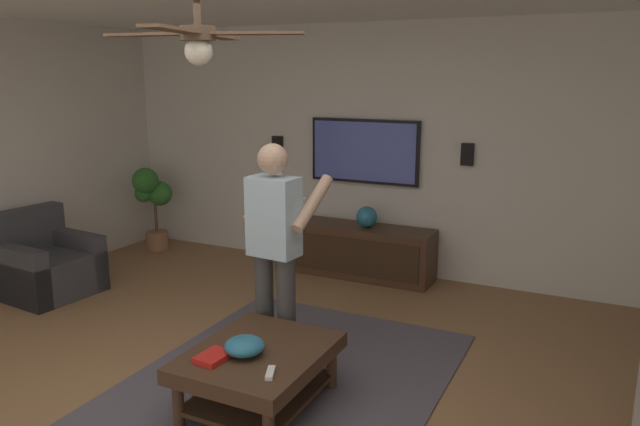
{
  "coord_description": "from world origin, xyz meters",
  "views": [
    {
      "loc": [
        -2.89,
        -2.13,
        2.12
      ],
      "look_at": [
        0.83,
        -0.3,
        1.16
      ],
      "focal_mm": 34.1,
      "sensor_mm": 36.0,
      "label": 1
    }
  ],
  "objects_px": {
    "media_console": "(354,250)",
    "potted_plant_tall": "(151,196)",
    "remote_white": "(270,373)",
    "vase_round": "(367,217)",
    "ceiling_fan": "(199,39)",
    "wall_speaker_right": "(278,146)",
    "wall_speaker_left": "(467,154)",
    "person_standing": "(275,240)",
    "armchair": "(45,266)",
    "bowl": "(245,346)",
    "coffee_table": "(259,365)",
    "tv": "(364,151)",
    "book": "(213,357)"
  },
  "relations": [
    {
      "from": "media_console",
      "to": "potted_plant_tall",
      "type": "relative_size",
      "value": 1.65
    },
    {
      "from": "remote_white",
      "to": "vase_round",
      "type": "distance_m",
      "value": 3.03
    },
    {
      "from": "ceiling_fan",
      "to": "potted_plant_tall",
      "type": "bearing_deg",
      "value": 46.68
    },
    {
      "from": "vase_round",
      "to": "wall_speaker_right",
      "type": "bearing_deg",
      "value": 77.72
    },
    {
      "from": "wall_speaker_left",
      "to": "person_standing",
      "type": "bearing_deg",
      "value": 159.7
    },
    {
      "from": "armchair",
      "to": "wall_speaker_left",
      "type": "relative_size",
      "value": 4.0
    },
    {
      "from": "bowl",
      "to": "armchair",
      "type": "bearing_deg",
      "value": 71.93
    },
    {
      "from": "bowl",
      "to": "wall_speaker_left",
      "type": "height_order",
      "value": "wall_speaker_left"
    },
    {
      "from": "bowl",
      "to": "wall_speaker_left",
      "type": "bearing_deg",
      "value": -11.86
    },
    {
      "from": "person_standing",
      "to": "potted_plant_tall",
      "type": "xyz_separation_m",
      "value": [
        1.84,
        2.8,
        -0.26
      ]
    },
    {
      "from": "armchair",
      "to": "coffee_table",
      "type": "height_order",
      "value": "armchair"
    },
    {
      "from": "person_standing",
      "to": "wall_speaker_left",
      "type": "bearing_deg",
      "value": -15.26
    },
    {
      "from": "tv",
      "to": "armchair",
      "type": "bearing_deg",
      "value": -50.15
    },
    {
      "from": "potted_plant_tall",
      "to": "vase_round",
      "type": "bearing_deg",
      "value": -85.65
    },
    {
      "from": "tv",
      "to": "vase_round",
      "type": "bearing_deg",
      "value": 29.19
    },
    {
      "from": "potted_plant_tall",
      "to": "wall_speaker_right",
      "type": "xyz_separation_m",
      "value": [
        0.47,
        -1.49,
        0.64
      ]
    },
    {
      "from": "media_console",
      "to": "ceiling_fan",
      "type": "relative_size",
      "value": 1.43
    },
    {
      "from": "wall_speaker_right",
      "to": "person_standing",
      "type": "bearing_deg",
      "value": -150.39
    },
    {
      "from": "person_standing",
      "to": "wall_speaker_right",
      "type": "bearing_deg",
      "value": 34.65
    },
    {
      "from": "tv",
      "to": "person_standing",
      "type": "height_order",
      "value": "tv"
    },
    {
      "from": "coffee_table",
      "to": "media_console",
      "type": "bearing_deg",
      "value": 10.2
    },
    {
      "from": "tv",
      "to": "book",
      "type": "bearing_deg",
      "value": 5.6
    },
    {
      "from": "media_console",
      "to": "bowl",
      "type": "xyz_separation_m",
      "value": [
        -2.81,
        -0.45,
        0.18
      ]
    },
    {
      "from": "armchair",
      "to": "media_console",
      "type": "relative_size",
      "value": 0.52
    },
    {
      "from": "book",
      "to": "vase_round",
      "type": "height_order",
      "value": "vase_round"
    },
    {
      "from": "wall_speaker_left",
      "to": "ceiling_fan",
      "type": "relative_size",
      "value": 0.19
    },
    {
      "from": "ceiling_fan",
      "to": "book",
      "type": "bearing_deg",
      "value": -141.04
    },
    {
      "from": "tv",
      "to": "bowl",
      "type": "xyz_separation_m",
      "value": [
        -3.05,
        -0.45,
        -0.85
      ]
    },
    {
      "from": "remote_white",
      "to": "book",
      "type": "height_order",
      "value": "book"
    },
    {
      "from": "media_console",
      "to": "remote_white",
      "type": "xyz_separation_m",
      "value": [
        -2.97,
        -0.73,
        0.14
      ]
    },
    {
      "from": "coffee_table",
      "to": "wall_speaker_left",
      "type": "distance_m",
      "value": 3.2
    },
    {
      "from": "coffee_table",
      "to": "book",
      "type": "relative_size",
      "value": 4.55
    },
    {
      "from": "coffee_table",
      "to": "person_standing",
      "type": "distance_m",
      "value": 0.95
    },
    {
      "from": "media_console",
      "to": "person_standing",
      "type": "xyz_separation_m",
      "value": [
        -2.05,
        -0.24,
        0.66
      ]
    },
    {
      "from": "book",
      "to": "armchair",
      "type": "bearing_deg",
      "value": -107.16
    },
    {
      "from": "armchair",
      "to": "coffee_table",
      "type": "relative_size",
      "value": 0.88
    },
    {
      "from": "media_console",
      "to": "remote_white",
      "type": "bearing_deg",
      "value": 13.77
    },
    {
      "from": "book",
      "to": "remote_white",
      "type": "bearing_deg",
      "value": 92.75
    },
    {
      "from": "bowl",
      "to": "book",
      "type": "xyz_separation_m",
      "value": [
        -0.14,
        0.13,
        -0.04
      ]
    },
    {
      "from": "ceiling_fan",
      "to": "armchair",
      "type": "bearing_deg",
      "value": 69.89
    },
    {
      "from": "armchair",
      "to": "book",
      "type": "bearing_deg",
      "value": -16.27
    },
    {
      "from": "remote_white",
      "to": "wall_speaker_right",
      "type": "xyz_separation_m",
      "value": [
        3.22,
        1.8,
        0.9
      ]
    },
    {
      "from": "coffee_table",
      "to": "wall_speaker_right",
      "type": "relative_size",
      "value": 4.55
    },
    {
      "from": "vase_round",
      "to": "book",
      "type": "bearing_deg",
      "value": -176.63
    },
    {
      "from": "media_console",
      "to": "tv",
      "type": "distance_m",
      "value": 1.06
    },
    {
      "from": "remote_white",
      "to": "wall_speaker_right",
      "type": "relative_size",
      "value": 0.68
    },
    {
      "from": "potted_plant_tall",
      "to": "vase_round",
      "type": "relative_size",
      "value": 4.69
    },
    {
      "from": "tv",
      "to": "bowl",
      "type": "bearing_deg",
      "value": 8.35
    },
    {
      "from": "armchair",
      "to": "bowl",
      "type": "relative_size",
      "value": 3.47
    },
    {
      "from": "person_standing",
      "to": "remote_white",
      "type": "xyz_separation_m",
      "value": [
        -0.91,
        -0.49,
        -0.52
      ]
    }
  ]
}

